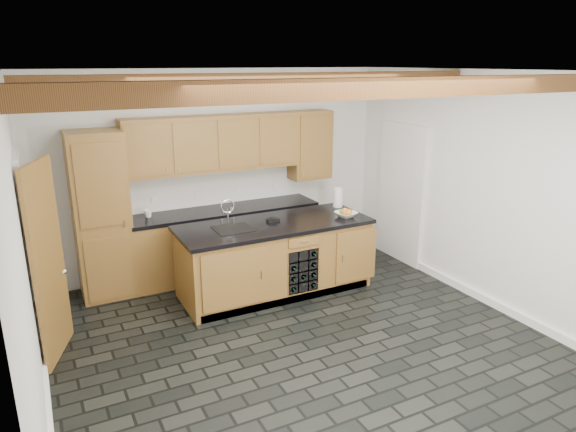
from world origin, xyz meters
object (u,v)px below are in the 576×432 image
fruit_bowl (346,214)px  paper_towel (338,198)px  island (275,257)px  kitchen_scale (273,220)px

fruit_bowl → paper_towel: paper_towel is taller
fruit_bowl → island: bearing=169.5°
kitchen_scale → paper_towel: bearing=4.3°
island → paper_towel: paper_towel is taller
island → paper_towel: 1.30m
fruit_bowl → paper_towel: 0.50m
island → fruit_bowl: 1.08m
island → kitchen_scale: bearing=83.9°
island → kitchen_scale: size_ratio=14.98×
island → paper_towel: (1.11, 0.29, 0.60)m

